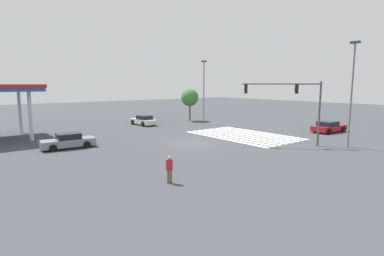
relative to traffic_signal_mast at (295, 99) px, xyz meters
The scene contains 11 objects.
ground_plane 10.59m from the traffic_signal_mast, 45.00° to the left, with size 155.74×155.74×0.00m, color #3D3F44.
crosswalk_markings 8.13m from the traffic_signal_mast, ahead, with size 12.26×7.25×0.01m.
traffic_signal_mast is the anchor object (origin of this frame).
car_0 22.31m from the traffic_signal_mast, 10.32° to the left, with size 4.63×2.22×1.39m.
car_1 11.32m from the traffic_signal_mast, 79.46° to the right, with size 2.45×4.87×1.34m.
car_2 21.18m from the traffic_signal_mast, 55.09° to the left, with size 2.19×4.70×1.36m.
pedestrian 15.86m from the traffic_signal_mast, 96.99° to the left, with size 0.41×0.41×1.62m.
street_light_pole_a 17.33m from the traffic_signal_mast, 11.21° to the right, with size 0.80×0.36×9.11m.
street_light_pole_b 4.99m from the traffic_signal_mast, 138.86° to the right, with size 0.80×0.36×9.50m.
tree_corner_a 22.02m from the traffic_signal_mast, 11.46° to the right, with size 2.77×2.77×5.10m.
fire_hydrant 22.50m from the traffic_signal_mast, 43.83° to the left, with size 0.22×0.22×0.86m.
Camera 1 is at (-22.79, 17.98, 5.72)m, focal length 28.00 mm.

